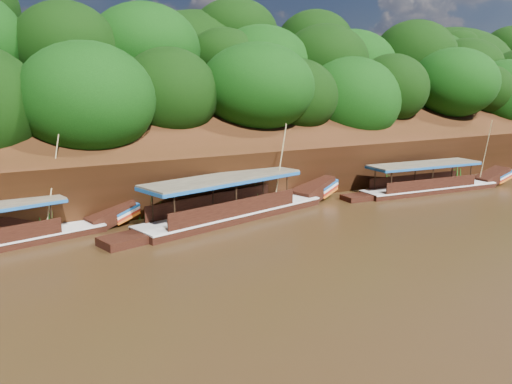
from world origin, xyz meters
The scene contains 5 objects.
ground centered at (0.00, 0.00, 0.00)m, with size 160.00×160.00×0.00m, color black.
riverbank centered at (-0.01, 22.73, 1.89)m, with size 120.00×30.06×19.40m.
boat_0 centered at (14.94, 6.57, 0.50)m, with size 13.84×3.18×5.72m.
boat_1 centered at (-1.33, 7.37, 0.60)m, with size 15.36×5.51×6.04m.
reeds centered at (-4.18, 9.68, 0.92)m, with size 50.49×2.45×2.08m.
Camera 1 is at (-15.58, -18.58, 7.87)m, focal length 35.00 mm.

